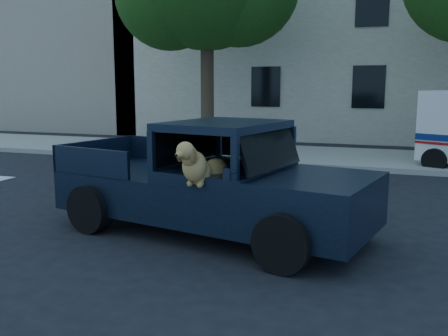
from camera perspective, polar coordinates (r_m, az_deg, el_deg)
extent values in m
plane|color=black|center=(7.03, -0.17, -9.47)|extent=(120.00, 120.00, 0.00)
cube|color=gray|center=(15.78, 11.22, 1.27)|extent=(60.00, 4.00, 0.15)
cylinder|color=#332619|center=(17.05, -1.92, 9.21)|extent=(0.44, 0.44, 4.40)
cube|color=beige|center=(22.88, 22.13, 14.39)|extent=(26.00, 6.00, 9.00)
cube|color=tan|center=(28.61, -17.95, 12.49)|extent=(12.00, 6.00, 8.00)
cube|color=black|center=(7.70, -1.46, -3.21)|extent=(5.16, 2.83, 0.62)
cube|color=black|center=(6.86, 10.84, -1.68)|extent=(1.76, 2.12, 0.15)
cube|color=black|center=(7.41, 0.04, 4.89)|extent=(1.79, 2.06, 0.11)
cube|color=black|center=(7.08, 5.31, 1.96)|extent=(0.56, 1.63, 0.53)
cube|color=black|center=(7.09, -0.43, -2.84)|extent=(0.61, 0.61, 0.36)
cube|color=black|center=(6.09, 0.36, -0.75)|extent=(0.10, 0.06, 0.15)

